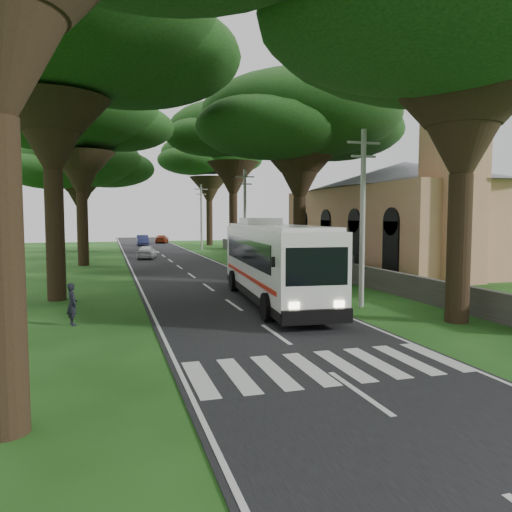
# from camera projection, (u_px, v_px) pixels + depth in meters

# --- Properties ---
(ground) EXTENTS (140.00, 140.00, 0.00)m
(ground) POSITION_uv_depth(u_px,v_px,m) (296.00, 350.00, 15.49)
(ground) COLOR #194112
(ground) RESTS_ON ground
(road) EXTENTS (8.00, 120.00, 0.04)m
(road) POSITION_uv_depth(u_px,v_px,m) (181.00, 269.00, 39.36)
(road) COLOR black
(road) RESTS_ON ground
(crosswalk) EXTENTS (8.00, 3.00, 0.01)m
(crosswalk) POSITION_uv_depth(u_px,v_px,m) (323.00, 368.00, 13.58)
(crosswalk) COLOR silver
(crosswalk) RESTS_ON ground
(property_wall) EXTENTS (0.35, 50.00, 1.20)m
(property_wall) POSITION_uv_depth(u_px,v_px,m) (292.00, 259.00, 40.93)
(property_wall) COLOR #383533
(property_wall) RESTS_ON ground
(church) EXTENTS (14.00, 24.00, 11.60)m
(church) POSITION_uv_depth(u_px,v_px,m) (405.00, 207.00, 40.77)
(church) COLOR tan
(church) RESTS_ON ground
(pole_near) EXTENTS (1.60, 0.24, 8.00)m
(pole_near) POSITION_uv_depth(u_px,v_px,m) (363.00, 215.00, 22.45)
(pole_near) COLOR gray
(pole_near) RESTS_ON ground
(pole_mid) EXTENTS (1.60, 0.24, 8.00)m
(pole_mid) POSITION_uv_depth(u_px,v_px,m) (245.00, 216.00, 41.55)
(pole_mid) COLOR gray
(pole_mid) RESTS_ON ground
(pole_far) EXTENTS (1.60, 0.24, 8.00)m
(pole_far) POSITION_uv_depth(u_px,v_px,m) (201.00, 216.00, 60.65)
(pole_far) COLOR gray
(pole_far) RESTS_ON ground
(tree_l_mida) EXTENTS (16.15, 16.15, 16.55)m
(tree_l_mida) POSITION_uv_depth(u_px,v_px,m) (48.00, 28.00, 23.62)
(tree_l_mida) COLOR black
(tree_l_mida) RESTS_ON ground
(tree_l_midb) EXTENTS (13.13, 13.13, 15.21)m
(tree_l_midb) POSITION_uv_depth(u_px,v_px,m) (80.00, 118.00, 41.02)
(tree_l_midb) COLOR black
(tree_l_midb) RESTS_ON ground
(tree_l_far) EXTENTS (14.67, 14.67, 13.60)m
(tree_l_far) POSITION_uv_depth(u_px,v_px,m) (79.00, 162.00, 58.07)
(tree_l_far) COLOR black
(tree_l_far) RESTS_ON ground
(tree_r_near) EXTENTS (15.56, 15.56, 15.03)m
(tree_r_near) POSITION_uv_depth(u_px,v_px,m) (466.00, 15.00, 18.61)
(tree_r_near) COLOR black
(tree_r_near) RESTS_ON ground
(tree_r_mida) EXTENTS (14.44, 14.44, 14.33)m
(tree_r_mida) POSITION_uv_depth(u_px,v_px,m) (300.00, 119.00, 35.98)
(tree_r_mida) COLOR black
(tree_r_mida) RESTS_ON ground
(tree_r_midb) EXTENTS (13.42, 13.42, 16.23)m
(tree_r_midb) POSITION_uv_depth(u_px,v_px,m) (233.00, 131.00, 52.87)
(tree_r_midb) COLOR black
(tree_r_midb) RESTS_ON ground
(tree_r_far) EXTENTS (13.48, 13.48, 15.78)m
(tree_r_far) POSITION_uv_depth(u_px,v_px,m) (209.00, 155.00, 70.38)
(tree_r_far) COLOR black
(tree_r_far) RESTS_ON ground
(coach_bus) EXTENTS (3.76, 12.80, 3.72)m
(coach_bus) POSITION_uv_depth(u_px,v_px,m) (274.00, 261.00, 23.82)
(coach_bus) COLOR white
(coach_bus) RESTS_ON ground
(distant_car_a) EXTENTS (2.35, 4.20, 1.35)m
(distant_car_a) POSITION_uv_depth(u_px,v_px,m) (147.00, 252.00, 48.23)
(distant_car_a) COLOR #AEADB2
(distant_car_a) RESTS_ON road
(distant_car_b) EXTENTS (1.63, 4.47, 1.46)m
(distant_car_b) POSITION_uv_depth(u_px,v_px,m) (143.00, 240.00, 69.80)
(distant_car_b) COLOR navy
(distant_car_b) RESTS_ON road
(distant_car_c) EXTENTS (2.59, 4.45, 1.21)m
(distant_car_c) POSITION_uv_depth(u_px,v_px,m) (162.00, 239.00, 76.39)
(distant_car_c) COLOR maroon
(distant_car_c) RESTS_ON road
(pedestrian) EXTENTS (0.55, 0.68, 1.61)m
(pedestrian) POSITION_uv_depth(u_px,v_px,m) (72.00, 304.00, 18.89)
(pedestrian) COLOR black
(pedestrian) RESTS_ON ground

